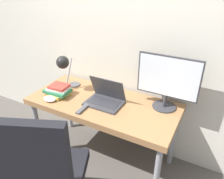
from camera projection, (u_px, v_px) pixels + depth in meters
name	position (u px, v px, depth m)	size (l,w,h in m)	color
ground_plane	(88.00, 178.00, 2.20)	(12.00, 12.00, 0.00)	#514C47
wall_back	(122.00, 33.00, 2.14)	(8.00, 0.05, 2.60)	beige
desk	(103.00, 108.00, 2.14)	(1.45, 0.65, 0.72)	#996B42
laptop	(105.00, 98.00, 2.07)	(0.35, 0.25, 0.25)	#38383D
monitor	(168.00, 80.00, 1.90)	(0.55, 0.22, 0.50)	#333338
desk_lamp	(64.00, 65.00, 2.18)	(0.13, 0.27, 0.38)	#4C4C51
office_chair	(44.00, 171.00, 1.54)	(0.67, 0.66, 1.11)	black
book_stack	(58.00, 91.00, 2.20)	(0.25, 0.22, 0.11)	gold
tv_remote	(83.00, 109.00, 1.98)	(0.04, 0.17, 0.02)	#4C4C51
game_controller	(50.00, 99.00, 2.12)	(0.13, 0.10, 0.04)	white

